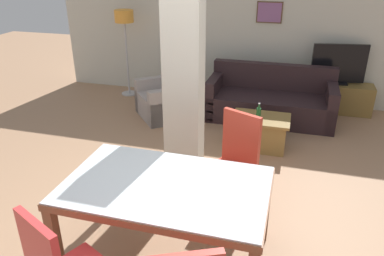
# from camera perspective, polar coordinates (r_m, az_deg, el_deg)

# --- Properties ---
(ground_plane) EXTENTS (18.00, 18.00, 0.00)m
(ground_plane) POSITION_cam_1_polar(r_m,az_deg,el_deg) (3.62, -3.63, -18.80)
(ground_plane) COLOR #A57B5B
(back_wall) EXTENTS (7.20, 0.09, 2.70)m
(back_wall) POSITION_cam_1_polar(r_m,az_deg,el_deg) (6.99, 8.24, 15.18)
(back_wall) COLOR beige
(back_wall) RESTS_ON ground_plane
(divider_pillar) EXTENTS (0.42, 0.31, 2.70)m
(divider_pillar) POSITION_cam_1_polar(r_m,az_deg,el_deg) (4.26, -1.28, 9.21)
(divider_pillar) COLOR beige
(divider_pillar) RESTS_ON ground_plane
(dining_table) EXTENTS (1.71, 1.05, 0.78)m
(dining_table) POSITION_cam_1_polar(r_m,az_deg,el_deg) (3.22, -3.94, -10.67)
(dining_table) COLOR brown
(dining_table) RESTS_ON ground_plane
(dining_chair_far_right) EXTENTS (0.61, 0.61, 1.06)m
(dining_chair_far_right) POSITION_cam_1_polar(r_m,az_deg,el_deg) (3.92, 6.39, -4.89)
(dining_chair_far_right) COLOR #C53C2B
(dining_chair_far_right) RESTS_ON ground_plane
(sofa) EXTENTS (2.03, 0.88, 0.86)m
(sofa) POSITION_cam_1_polar(r_m,az_deg,el_deg) (6.34, 11.83, 3.97)
(sofa) COLOR black
(sofa) RESTS_ON ground_plane
(armchair) EXTENTS (1.19, 1.19, 0.75)m
(armchair) POSITION_cam_1_polar(r_m,az_deg,el_deg) (6.34, -3.62, 4.23)
(armchair) COLOR #A59A96
(armchair) RESTS_ON ground_plane
(coffee_table) EXTENTS (0.80, 0.55, 0.46)m
(coffee_table) POSITION_cam_1_polar(r_m,az_deg,el_deg) (5.36, 10.31, -0.58)
(coffee_table) COLOR olive
(coffee_table) RESTS_ON ground_plane
(bottle) EXTENTS (0.06, 0.06, 0.24)m
(bottle) POSITION_cam_1_polar(r_m,az_deg,el_deg) (5.15, 10.11, 2.22)
(bottle) COLOR #194C23
(bottle) RESTS_ON coffee_table
(tv_stand) EXTENTS (1.26, 0.40, 0.50)m
(tv_stand) POSITION_cam_1_polar(r_m,az_deg,el_deg) (6.97, 20.72, 4.39)
(tv_stand) COLOR olive
(tv_stand) RESTS_ON ground_plane
(tv_screen) EXTENTS (0.89, 0.26, 0.68)m
(tv_screen) POSITION_cam_1_polar(r_m,az_deg,el_deg) (6.80, 21.45, 8.95)
(tv_screen) COLOR black
(tv_screen) RESTS_ON tv_stand
(floor_lamp) EXTENTS (0.35, 0.35, 1.60)m
(floor_lamp) POSITION_cam_1_polar(r_m,az_deg,el_deg) (7.20, -10.24, 15.32)
(floor_lamp) COLOR #B7B7BC
(floor_lamp) RESTS_ON ground_plane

